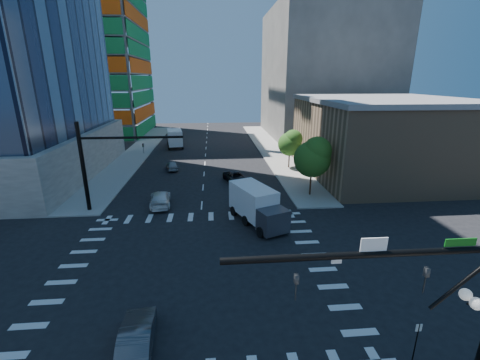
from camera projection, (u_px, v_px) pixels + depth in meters
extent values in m
plane|color=black|center=(197.00, 268.00, 23.16)|extent=(160.00, 160.00, 0.00)
cube|color=silver|center=(197.00, 268.00, 23.16)|extent=(20.00, 20.00, 0.01)
cube|color=gray|center=(271.00, 149.00, 62.15)|extent=(5.00, 60.00, 0.15)
cube|color=gray|center=(139.00, 151.00, 60.12)|extent=(5.00, 60.00, 0.15)
cube|color=#18843D|center=(139.00, 26.00, 73.45)|extent=(0.12, 24.00, 49.00)
cube|color=#E9510D|center=(56.00, 15.00, 60.45)|extent=(24.00, 0.12, 49.00)
cube|color=#907253|center=(383.00, 139.00, 44.58)|extent=(20.00, 22.00, 10.00)
cube|color=slate|center=(388.00, 100.00, 42.98)|extent=(20.50, 22.50, 0.60)
cube|color=#5C5853|center=(323.00, 74.00, 73.37)|extent=(24.00, 30.00, 28.00)
cylinder|color=black|center=(373.00, 254.00, 10.48)|extent=(10.00, 0.24, 0.24)
cylinder|color=black|center=(468.00, 278.00, 11.11)|extent=(2.50, 0.14, 2.50)
imported|color=black|center=(425.00, 280.00, 10.98)|extent=(0.16, 0.20, 1.00)
imported|color=black|center=(296.00, 287.00, 10.61)|extent=(0.16, 0.20, 1.00)
cube|color=white|center=(374.00, 245.00, 10.38)|extent=(0.90, 0.04, 0.50)
cube|color=#0C5911|center=(461.00, 242.00, 10.64)|extent=(1.10, 0.04, 0.28)
sphere|color=white|center=(466.00, 295.00, 11.64)|extent=(0.44, 0.44, 0.44)
sphere|color=white|center=(476.00, 304.00, 11.17)|extent=(0.44, 0.44, 0.44)
cylinder|color=black|center=(83.00, 167.00, 31.74)|extent=(0.40, 0.40, 9.00)
cylinder|color=black|center=(132.00, 138.00, 31.27)|extent=(10.00, 0.24, 0.24)
imported|color=black|center=(143.00, 148.00, 31.69)|extent=(0.16, 0.20, 1.00)
cylinder|color=#382316|center=(310.00, 185.00, 37.08)|extent=(0.20, 0.20, 2.27)
sphere|color=#255216|center=(312.00, 159.00, 36.15)|extent=(4.16, 4.16, 4.16)
sphere|color=#356A23|center=(317.00, 151.00, 35.60)|extent=(3.25, 3.25, 3.25)
cylinder|color=#382316|center=(289.00, 161.00, 48.56)|extent=(0.20, 0.20, 1.92)
sphere|color=#255216|center=(290.00, 144.00, 47.77)|extent=(3.52, 3.52, 3.52)
sphere|color=#356A23|center=(293.00, 139.00, 47.27)|extent=(2.75, 2.75, 2.75)
cylinder|color=black|center=(416.00, 343.00, 15.15)|extent=(0.06, 0.06, 2.20)
cube|color=silver|center=(419.00, 328.00, 14.87)|extent=(0.30, 0.03, 0.40)
imported|color=black|center=(235.00, 177.00, 42.03)|extent=(3.45, 5.33, 1.36)
imported|color=white|center=(160.00, 199.00, 34.40)|extent=(2.66, 5.34, 1.49)
imported|color=gray|center=(172.00, 166.00, 47.78)|extent=(2.40, 4.19, 1.34)
imported|color=#4A4A4F|center=(137.00, 337.00, 15.97)|extent=(1.93, 4.58, 1.47)
cube|color=white|center=(259.00, 204.00, 29.57)|extent=(4.37, 5.87, 2.76)
cube|color=#3B3B42|center=(258.00, 211.00, 29.78)|extent=(2.98, 2.69, 2.02)
cube|color=white|center=(175.00, 136.00, 63.66)|extent=(3.48, 5.85, 2.86)
cube|color=#3B3B42|center=(175.00, 140.00, 63.87)|extent=(2.81, 2.36, 2.09)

